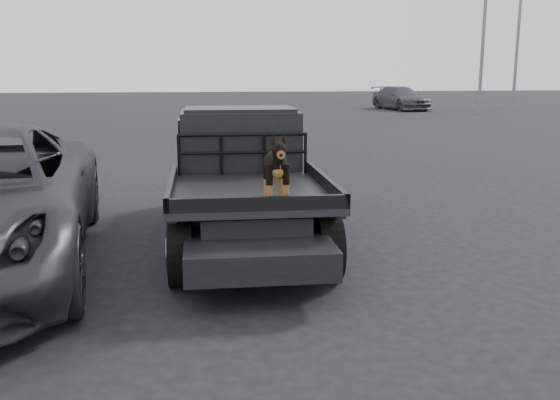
{
  "coord_description": "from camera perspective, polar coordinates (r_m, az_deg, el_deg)",
  "views": [
    {
      "loc": [
        -0.81,
        -5.92,
        2.37
      ],
      "look_at": [
        -0.08,
        -0.11,
        1.13
      ],
      "focal_mm": 40.0,
      "sensor_mm": 36.0,
      "label": 1
    }
  ],
  "objects": [
    {
      "name": "ground",
      "position": [
        6.42,
        0.58,
        -9.69
      ],
      "size": [
        120.0,
        120.0,
        0.0
      ],
      "primitive_type": "plane",
      "color": "black",
      "rests_on": "ground"
    },
    {
      "name": "flatbed_ute",
      "position": [
        8.63,
        -3.26,
        -0.85
      ],
      "size": [
        2.0,
        5.4,
        0.92
      ],
      "primitive_type": null,
      "color": "black",
      "rests_on": "ground"
    },
    {
      "name": "ute_cab",
      "position": [
        9.42,
        -3.73,
        5.77
      ],
      "size": [
        1.72,
        1.3,
        0.88
      ],
      "primitive_type": null,
      "color": "black",
      "rests_on": "flatbed_ute"
    },
    {
      "name": "headache_rack",
      "position": [
        8.69,
        -3.41,
        4.17
      ],
      "size": [
        1.8,
        0.08,
        0.55
      ],
      "primitive_type": null,
      "color": "black",
      "rests_on": "flatbed_ute"
    },
    {
      "name": "dog",
      "position": [
        6.82,
        -0.39,
        2.84
      ],
      "size": [
        0.32,
        0.6,
        0.74
      ],
      "primitive_type": null,
      "color": "black",
      "rests_on": "flatbed_ute"
    },
    {
      "name": "distant_car_b",
      "position": [
        37.68,
        10.97,
        9.13
      ],
      "size": [
        2.79,
        4.88,
        1.33
      ],
      "primitive_type": "imported",
      "rotation": [
        0.0,
        0.0,
        0.21
      ],
      "color": "#424247",
      "rests_on": "ground"
    }
  ]
}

